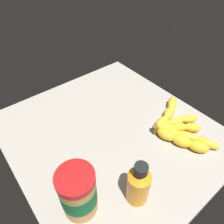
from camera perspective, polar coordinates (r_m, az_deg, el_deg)
ground_plane at (r=75.21cm, az=-0.22°, el=-5.91°), size 70.97×65.35×3.09cm
banana_bunch at (r=76.23cm, az=17.33°, el=-4.10°), size 27.27×20.96×3.79cm
peanut_butter_jar at (r=53.72cm, az=-9.13°, el=-20.72°), size 9.00×9.00×14.79cm
honey_bottle at (r=55.51cm, az=7.15°, el=-18.82°), size 5.83×5.83×14.40cm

